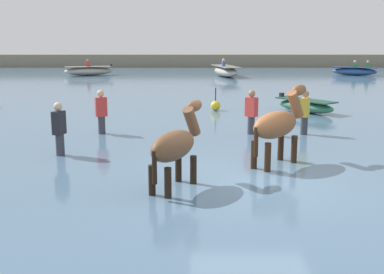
% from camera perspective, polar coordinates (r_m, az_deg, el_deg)
% --- Properties ---
extents(ground_plane, '(120.00, 120.00, 0.00)m').
position_cam_1_polar(ground_plane, '(9.84, 7.22, -7.03)').
color(ground_plane, '#666051').
extents(water_surface, '(90.00, 90.00, 0.38)m').
position_cam_1_polar(water_surface, '(19.50, 3.65, 2.98)').
color(water_surface, slate).
rests_on(water_surface, ground).
extents(horse_lead_bay, '(1.11, 1.71, 1.93)m').
position_cam_1_polar(horse_lead_bay, '(8.95, -1.86, -1.22)').
color(horse_lead_bay, brown).
rests_on(horse_lead_bay, ground).
extents(horse_trailing_chestnut, '(1.54, 1.61, 2.06)m').
position_cam_1_polar(horse_trailing_chestnut, '(10.72, 9.92, 1.19)').
color(horse_trailing_chestnut, brown).
rests_on(horse_trailing_chestnut, ground).
extents(boat_mid_channel, '(2.10, 2.36, 0.61)m').
position_cam_1_polar(boat_mid_channel, '(18.47, 13.04, 3.53)').
color(boat_mid_channel, '#337556').
rests_on(boat_mid_channel, water_surface).
extents(boat_far_offshore, '(1.99, 4.13, 1.18)m').
position_cam_1_polar(boat_far_offshore, '(33.72, 4.00, 7.60)').
color(boat_far_offshore, '#B2AD9E').
rests_on(boat_far_offshore, water_surface).
extents(boat_near_starboard, '(3.45, 1.86, 1.10)m').
position_cam_1_polar(boat_near_starboard, '(35.21, -11.80, 7.49)').
color(boat_near_starboard, '#B2AD9E').
rests_on(boat_near_starboard, water_surface).
extents(boat_near_port, '(3.16, 2.05, 1.04)m').
position_cam_1_polar(boat_near_port, '(36.39, 18.34, 7.24)').
color(boat_near_port, '#28518E').
rests_on(boat_near_port, water_surface).
extents(person_wading_mid, '(0.32, 0.38, 1.63)m').
position_cam_1_polar(person_wading_mid, '(14.27, 12.93, 2.24)').
color(person_wading_mid, '#383842').
rests_on(person_wading_mid, ground).
extents(person_wading_close, '(0.37, 0.36, 1.63)m').
position_cam_1_polar(person_wading_close, '(14.08, 6.94, 2.33)').
color(person_wading_close, '#383842').
rests_on(person_wading_close, ground).
extents(person_spectator_far, '(0.28, 0.36, 1.63)m').
position_cam_1_polar(person_spectator_far, '(11.89, -14.98, 0.27)').
color(person_spectator_far, '#383842').
rests_on(person_spectator_far, ground).
extents(person_onlooker_right, '(0.37, 0.30, 1.63)m').
position_cam_1_polar(person_onlooker_right, '(14.25, -10.34, 2.33)').
color(person_onlooker_right, '#383842').
rests_on(person_onlooker_right, ground).
extents(channel_buoy, '(0.37, 0.37, 0.84)m').
position_cam_1_polar(channel_buoy, '(18.42, 2.81, 3.66)').
color(channel_buoy, yellow).
rests_on(channel_buoy, water_surface).
extents(far_shoreline, '(80.00, 2.40, 1.46)m').
position_cam_1_polar(far_shoreline, '(44.31, 1.67, 8.60)').
color(far_shoreline, gray).
rests_on(far_shoreline, ground).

